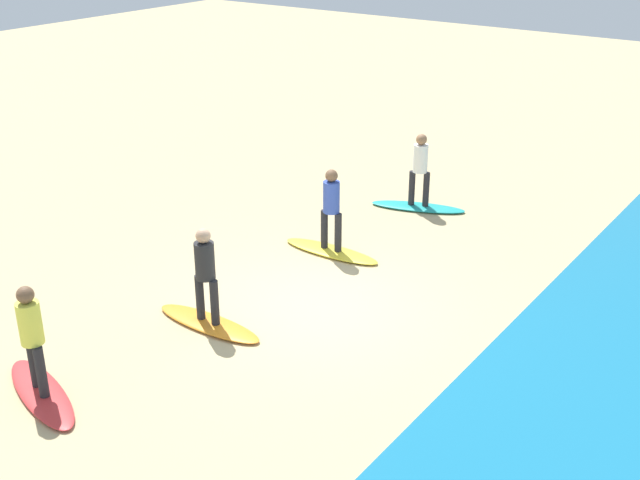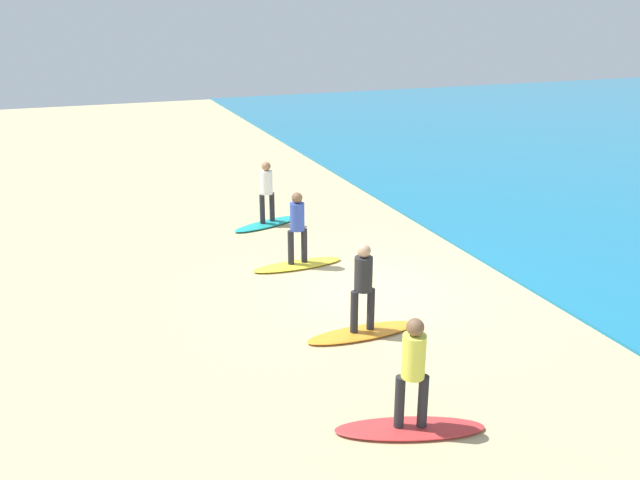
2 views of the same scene
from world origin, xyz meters
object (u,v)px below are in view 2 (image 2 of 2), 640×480
object	(u,v)px
surfer_teal	(267,188)
surfer_orange	(363,282)
surfboard_orange	(362,332)
surfboard_teal	(268,224)
surfboard_yellow	(298,265)
surfboard_red	(410,428)
surfer_red	(413,366)
surfer_yellow	(297,223)

from	to	relation	value
surfer_teal	surfer_orange	bearing A→B (deg)	-1.97
surfboard_orange	surfer_orange	world-z (taller)	surfer_orange
surfboard_teal	surfer_teal	size ratio (longest dim) A/B	1.28
surfboard_yellow	surfboard_orange	bearing A→B (deg)	-91.79
surfboard_red	surfboard_teal	bearing A→B (deg)	103.50
surfboard_teal	surfer_red	xyz separation A→B (m)	(9.44, -0.79, 0.99)
surfer_yellow	surfer_teal	bearing A→B (deg)	175.87
surfer_teal	surfboard_red	xyz separation A→B (m)	(9.44, -0.79, -0.99)
surfboard_teal	surfboard_red	world-z (taller)	same
surfer_teal	surfboard_red	size ratio (longest dim) A/B	0.78
surfboard_teal	surfer_teal	distance (m)	0.99
surfer_yellow	surfboard_yellow	bearing A→B (deg)	180.00
surfer_teal	surfer_red	distance (m)	9.47
surfer_teal	surfer_orange	size ratio (longest dim) A/B	1.00
surfboard_yellow	surfer_yellow	world-z (taller)	surfer_yellow
surfboard_yellow	surfboard_red	xyz separation A→B (m)	(6.35, -0.57, 0.00)
surfer_yellow	surfboard_red	distance (m)	6.45
surfer_red	surfer_yellow	bearing A→B (deg)	174.90
surfer_orange	surfboard_teal	bearing A→B (deg)	178.03
surfboard_yellow	surfer_orange	distance (m)	3.65
surfboard_orange	surfer_orange	xyz separation A→B (m)	(0.00, 0.00, 0.99)
surfboard_yellow	surfer_yellow	bearing A→B (deg)	-91.72
surfer_yellow	surfer_orange	xyz separation A→B (m)	(3.51, -0.00, 0.00)
surfer_red	surfboard_yellow	bearing A→B (deg)	174.90
surfboard_yellow	surfboard_teal	bearing A→B (deg)	84.15
surfer_teal	surfboard_yellow	xyz separation A→B (m)	(3.09, -0.22, -0.99)
surfer_teal	surfboard_orange	size ratio (longest dim) A/B	0.78
surfer_teal	surfboard_yellow	size ratio (longest dim) A/B	0.78
surfboard_teal	surfboard_yellow	distance (m)	3.10
surfboard_yellow	surfer_red	world-z (taller)	surfer_red
surfboard_orange	surfer_yellow	bearing A→B (deg)	89.72
surfer_yellow	surfer_orange	size ratio (longest dim) A/B	1.00
surfboard_teal	surfer_red	size ratio (longest dim) A/B	1.28
surfer_teal	surfer_orange	world-z (taller)	same
surfboard_red	surfer_yellow	bearing A→B (deg)	103.18
surfboard_orange	surfer_red	world-z (taller)	surfer_red
surfer_orange	surfer_red	size ratio (longest dim) A/B	1.00
surfboard_teal	surfer_yellow	world-z (taller)	surfer_yellow
surfer_orange	surfboard_red	distance (m)	3.06
surfboard_teal	surfboard_yellow	size ratio (longest dim) A/B	1.00
surfboard_yellow	surfer_yellow	distance (m)	0.99
surfboard_teal	surfer_orange	world-z (taller)	surfer_orange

